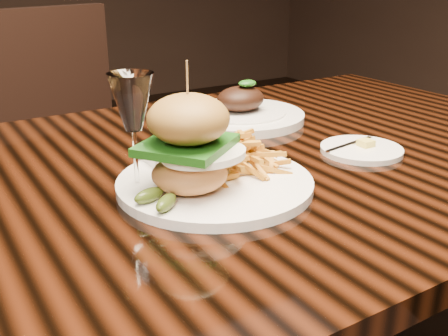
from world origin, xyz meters
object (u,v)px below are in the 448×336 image
far_dish (240,113)px  wine_glass (132,107)px  dining_table (202,205)px  chair_far (74,142)px  burger_plate (211,158)px

far_dish → wine_glass: bearing=-145.1°
dining_table → far_dish: bearing=42.6°
wine_glass → chair_far: size_ratio=0.19×
chair_far → burger_plate: bearing=-111.3°
dining_table → far_dish: size_ratio=5.74×
wine_glass → burger_plate: bearing=-28.2°
dining_table → wine_glass: 0.26m
far_dish → chair_far: chair_far is taller
dining_table → far_dish: far_dish is taller
burger_plate → wine_glass: (-0.10, 0.05, 0.08)m
burger_plate → chair_far: same height
burger_plate → wine_glass: burger_plate is taller
dining_table → chair_far: bearing=88.1°
burger_plate → chair_far: 1.03m
wine_glass → far_dish: (0.35, 0.24, -0.11)m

